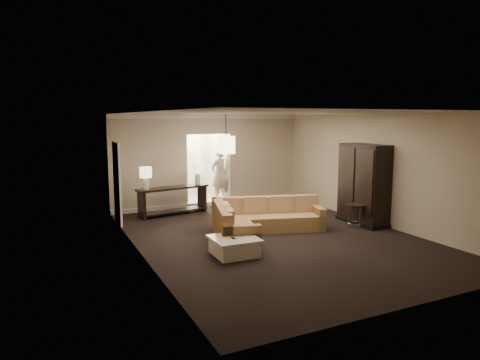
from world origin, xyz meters
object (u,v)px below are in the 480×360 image
sectional_sofa (258,221)px  drink_table (356,211)px  armoire (363,186)px  person (219,172)px  coffee_table (234,246)px  console_table (173,198)px

sectional_sofa → drink_table: size_ratio=5.32×
sectional_sofa → armoire: (2.88, -0.27, 0.66)m
sectional_sofa → person: size_ratio=1.58×
armoire → person: 4.72m
sectional_sofa → armoire: armoire is taller
coffee_table → drink_table: bearing=10.4°
console_table → sectional_sofa: bearing=-76.8°
drink_table → coffee_table: bearing=-169.6°
armoire → person: size_ratio=1.04×
console_table → drink_table: (3.69, -3.30, -0.06)m
sectional_sofa → person: (0.64, 3.89, 0.66)m
coffee_table → drink_table: 3.70m
coffee_table → person: (1.79, 5.06, 0.80)m
drink_table → person: (-1.84, 4.40, 0.56)m
sectional_sofa → armoire: bearing=10.6°
coffee_table → console_table: size_ratio=0.43×
console_table → person: person is taller
console_table → armoire: size_ratio=1.03×
sectional_sofa → drink_table: 2.53m
sectional_sofa → person: 4.00m
drink_table → person: 4.80m
coffee_table → person: person is taller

